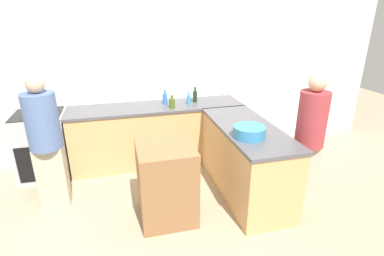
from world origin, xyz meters
name	(u,v)px	position (x,y,z in m)	size (l,w,h in m)	color
ground_plane	(182,229)	(0.00, 0.00, 0.00)	(14.00, 14.00, 0.00)	tan
wall_back	(152,74)	(0.00, 2.07, 1.35)	(8.00, 0.06, 2.70)	white
counter_back	(158,134)	(0.00, 1.72, 0.47)	(2.64, 0.67, 0.93)	tan
counter_peninsula	(245,160)	(0.97, 0.55, 0.47)	(0.69, 1.71, 0.93)	tan
range_oven	(43,145)	(-1.67, 1.72, 0.47)	(0.69, 0.65, 0.94)	#ADADB2
island_table	(166,182)	(-0.12, 0.29, 0.45)	(0.62, 0.66, 0.90)	brown
mixing_bowl	(249,132)	(0.84, 0.23, 1.00)	(0.37, 0.37, 0.13)	teal
water_bottle_blue	(165,98)	(0.14, 1.77, 1.02)	(0.07, 0.07, 0.22)	#386BB7
wine_bottle_dark	(195,96)	(0.62, 1.76, 1.03)	(0.07, 0.07, 0.24)	black
dish_soap_bottle	(189,99)	(0.49, 1.67, 1.01)	(0.06, 0.06, 0.19)	#338CBF
olive_oil_bottle	(172,103)	(0.21, 1.54, 1.01)	(0.09, 0.09, 0.20)	#475B1E
person_by_range	(46,140)	(-1.42, 0.86, 0.88)	(0.36, 0.36, 1.64)	#ADA38E
person_at_peninsula	(309,137)	(1.58, 0.15, 0.89)	(0.34, 0.34, 1.64)	#ADA38E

